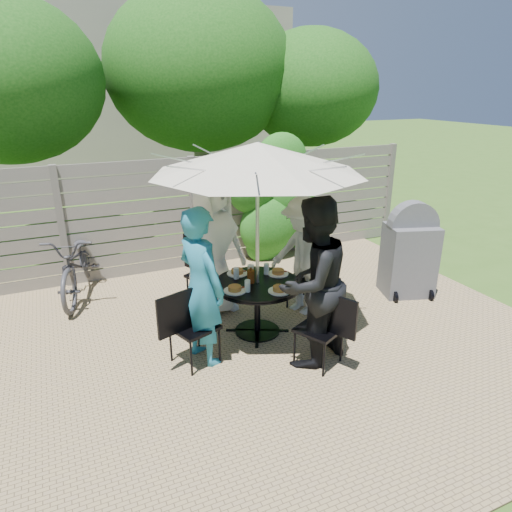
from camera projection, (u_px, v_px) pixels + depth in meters
name	position (u px, v px, depth m)	size (l,w,h in m)	color
backyard_envelope	(119.00, 96.00, 13.13)	(60.00, 60.00, 5.00)	#36591B
patio_table	(257.00, 298.00, 5.51)	(1.33, 1.33, 0.68)	black
umbrella	(258.00, 158.00, 4.93)	(3.06, 3.06, 2.32)	silver
chair_back	(208.00, 288.00, 6.23)	(0.62, 0.75, 0.98)	black
person_back	(213.00, 245.00, 5.91)	(0.92, 0.60, 1.89)	silver
chair_left	(194.00, 342.00, 4.96)	(0.70, 0.56, 0.91)	black
person_left	(201.00, 287.00, 4.83)	(0.64, 0.42, 1.77)	teal
chair_front	(319.00, 343.00, 4.94)	(0.57, 0.67, 0.89)	black
person_front	(312.00, 283.00, 4.79)	(0.91, 0.71, 1.87)	black
chair_right	(308.00, 290.00, 6.21)	(0.70, 0.58, 0.92)	black
person_right	(303.00, 256.00, 5.94)	(1.03, 0.59, 1.60)	beige
plate_back	(237.00, 272.00, 5.68)	(0.26, 0.26, 0.06)	white
plate_left	(235.00, 289.00, 5.20)	(0.26, 0.26, 0.06)	white
plate_front	(279.00, 290.00, 5.19)	(0.26, 0.26, 0.06)	white
plate_right	(278.00, 272.00, 5.67)	(0.26, 0.26, 0.06)	white
glass_back	(236.00, 273.00, 5.52)	(0.07, 0.07, 0.14)	silver
glass_left	(247.00, 286.00, 5.18)	(0.07, 0.07, 0.14)	silver
glass_right	(266.00, 269.00, 5.66)	(0.07, 0.07, 0.14)	silver
syrup_jug	(251.00, 276.00, 5.41)	(0.09, 0.09, 0.16)	#59280C
coffee_cup	(251.00, 270.00, 5.63)	(0.08, 0.08, 0.12)	#C6B293
bicycle	(79.00, 263.00, 6.56)	(0.65, 1.86, 0.98)	#333338
bbq_grill	(409.00, 253.00, 6.52)	(0.81, 0.71, 1.40)	#545459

